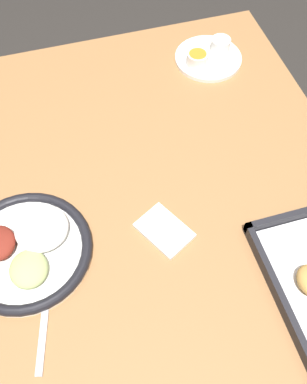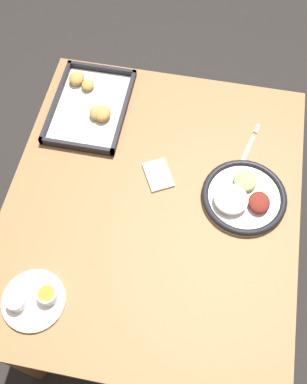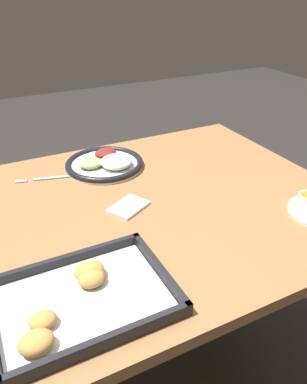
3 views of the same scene
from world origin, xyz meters
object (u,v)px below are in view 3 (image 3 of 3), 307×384
fork (55,178)px  napkin (129,207)px  baking_tray (79,299)px  dinner_plate (105,163)px

fork → napkin: (-0.13, 0.25, 0.00)m
baking_tray → napkin: baking_tray is taller
baking_tray → fork: bearing=-98.9°
napkin → baking_tray: bearing=50.9°
dinner_plate → napkin: bearing=83.2°
baking_tray → dinner_plate: bearing=-115.2°
dinner_plate → fork: (0.16, 0.00, -0.01)m
fork → dinner_plate: bearing=-164.5°
fork → napkin: bearing=132.2°
dinner_plate → napkin: dinner_plate is taller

